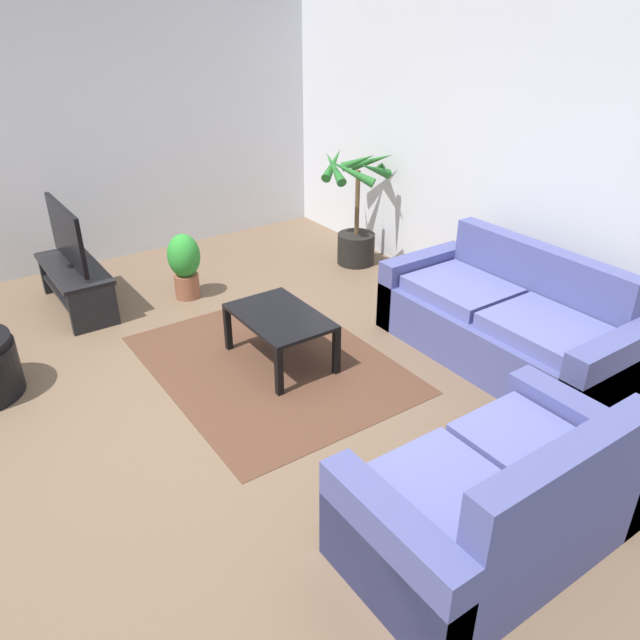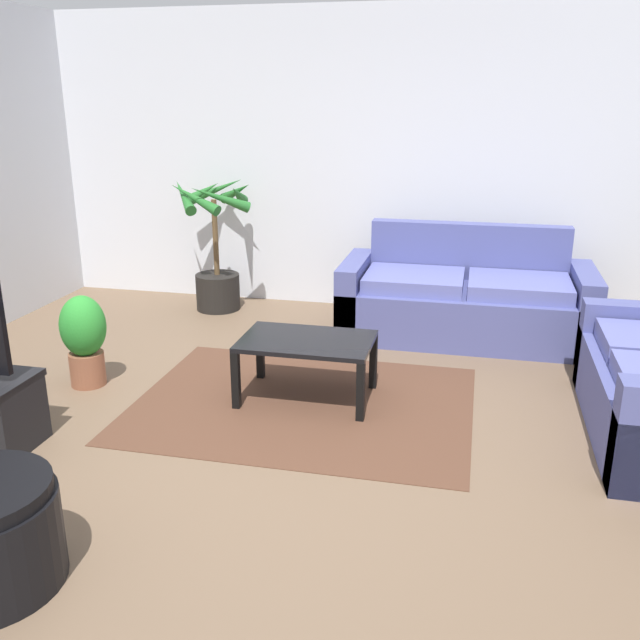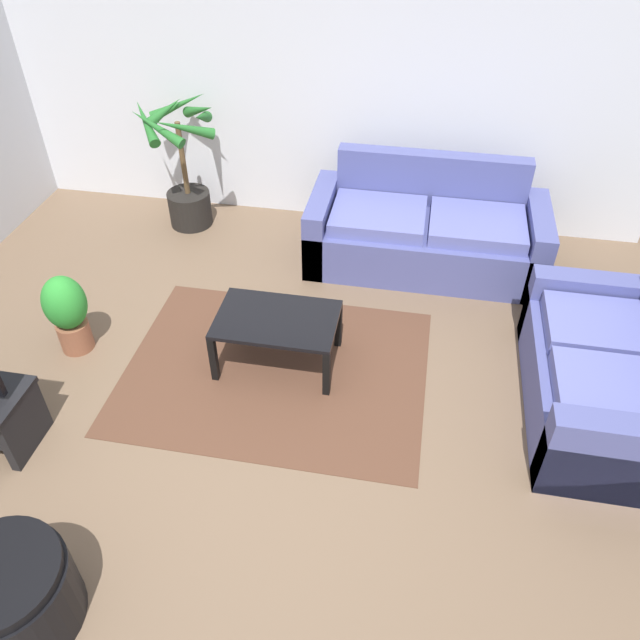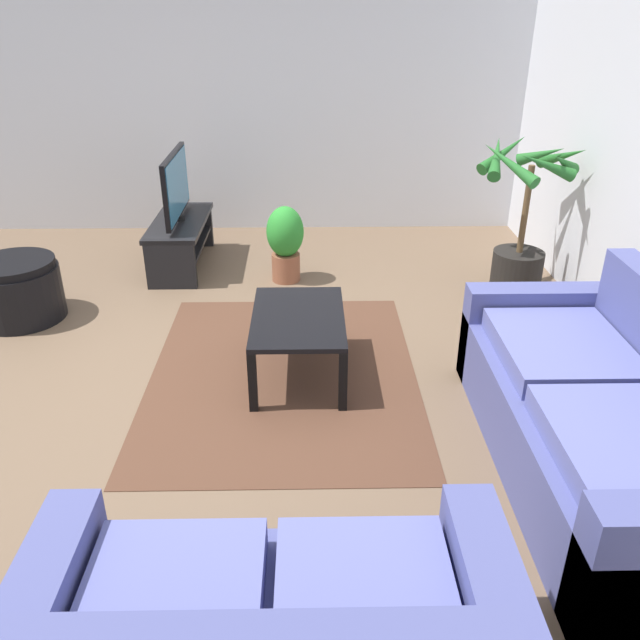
% 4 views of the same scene
% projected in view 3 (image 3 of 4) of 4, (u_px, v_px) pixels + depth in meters
% --- Properties ---
extents(ground_plane, '(6.60, 6.60, 0.00)m').
position_uv_depth(ground_plane, '(250.00, 440.00, 4.12)').
color(ground_plane, brown).
extents(wall_back, '(6.00, 0.06, 2.70)m').
position_uv_depth(wall_back, '(329.00, 78.00, 5.51)').
color(wall_back, silver).
rests_on(wall_back, ground).
extents(couch_main, '(2.04, 0.90, 0.90)m').
position_uv_depth(couch_main, '(426.00, 233.00, 5.50)').
color(couch_main, '#4C518C').
rests_on(couch_main, ground).
extents(couch_loveseat, '(0.90, 1.57, 0.90)m').
position_uv_depth(couch_loveseat, '(607.00, 378.00, 4.14)').
color(couch_loveseat, '#4C518C').
rests_on(couch_loveseat, ground).
extents(coffee_table, '(0.87, 0.57, 0.42)m').
position_uv_depth(coffee_table, '(277.00, 324.00, 4.46)').
color(coffee_table, black).
rests_on(coffee_table, ground).
extents(area_rug, '(2.20, 1.70, 0.01)m').
position_uv_depth(area_rug, '(276.00, 370.00, 4.62)').
color(area_rug, '#513323').
rests_on(area_rug, ground).
extents(potted_palm, '(0.82, 0.80, 1.23)m').
position_uv_depth(potted_palm, '(185.00, 176.00, 5.88)').
color(potted_palm, black).
rests_on(potted_palm, ground).
extents(potted_plant_small, '(0.31, 0.31, 0.65)m').
position_uv_depth(potted_plant_small, '(67.00, 311.00, 4.59)').
color(potted_plant_small, brown).
rests_on(potted_plant_small, ground).
extents(ottoman, '(0.64, 0.64, 0.46)m').
position_uv_depth(ottoman, '(10.00, 596.00, 3.08)').
color(ottoman, black).
rests_on(ottoman, ground).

